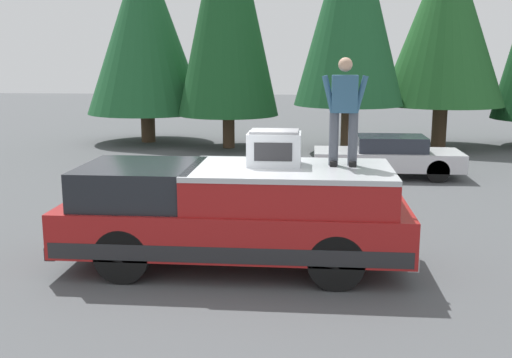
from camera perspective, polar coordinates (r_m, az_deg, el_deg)
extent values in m
plane|color=#4C4F51|center=(10.07, -4.76, -8.05)|extent=(90.00, 90.00, 0.00)
cube|color=maroon|center=(9.80, -2.01, -4.28)|extent=(2.00, 5.50, 0.70)
cube|color=#232326|center=(9.85, -2.01, -5.36)|extent=(2.01, 5.39, 0.24)
cube|color=black|center=(9.94, -10.73, -0.39)|extent=(1.84, 1.87, 0.60)
cube|color=maroon|center=(9.58, 3.19, -0.89)|extent=(1.92, 3.19, 0.52)
cube|color=#B7BABF|center=(9.52, 3.21, 0.88)|extent=(1.94, 3.19, 0.08)
cube|color=#232326|center=(10.54, -16.74, -5.16)|extent=(1.96, 0.16, 0.20)
cube|color=#B2B5BA|center=(9.92, 13.70, -6.04)|extent=(1.96, 0.16, 0.20)
cylinder|color=black|center=(9.42, -12.41, -6.99)|extent=(0.30, 0.84, 0.84)
cylinder|color=black|center=(10.98, -9.76, -4.23)|extent=(0.30, 0.84, 0.84)
cylinder|color=black|center=(9.01, 7.53, -7.67)|extent=(0.30, 0.84, 0.84)
cylinder|color=black|center=(10.63, 7.17, -4.67)|extent=(0.30, 0.84, 0.84)
cube|color=silver|center=(9.66, 1.74, 2.85)|extent=(0.64, 0.84, 0.52)
cube|color=#2D2D30|center=(9.34, 1.62, 2.55)|extent=(0.01, 0.59, 0.29)
cube|color=#99999E|center=(9.62, 1.75, 4.50)|extent=(0.58, 0.76, 0.04)
cylinder|color=#4C515B|center=(9.71, 9.09, 3.71)|extent=(0.15, 0.15, 0.84)
cube|color=black|center=(9.73, 9.03, 1.46)|extent=(0.26, 0.11, 0.08)
cylinder|color=#4C515B|center=(9.69, 7.32, 3.75)|extent=(0.15, 0.15, 0.84)
cube|color=black|center=(9.71, 7.27, 1.49)|extent=(0.26, 0.11, 0.08)
cube|color=#335B7A|center=(9.63, 8.32, 7.91)|extent=(0.24, 0.40, 0.58)
sphere|color=tan|center=(9.62, 8.40, 10.59)|extent=(0.22, 0.22, 0.22)
cylinder|color=#335B7A|center=(9.62, 9.80, 7.86)|extent=(0.09, 0.23, 0.58)
cylinder|color=#335B7A|center=(9.59, 6.86, 7.94)|extent=(0.09, 0.23, 0.58)
cube|color=silver|center=(17.56, 12.21, 1.81)|extent=(1.64, 4.10, 0.50)
cube|color=#282D38|center=(17.51, 12.60, 3.29)|extent=(1.31, 1.89, 0.42)
cylinder|color=black|center=(16.77, 8.16, 0.88)|extent=(0.20, 0.62, 0.62)
cylinder|color=black|center=(18.19, 7.94, 1.71)|extent=(0.20, 0.62, 0.62)
cylinder|color=black|center=(17.10, 16.70, 0.72)|extent=(0.20, 0.62, 0.62)
cylinder|color=black|center=(18.49, 15.83, 1.55)|extent=(0.20, 0.62, 0.62)
cylinder|color=#4C3826|center=(23.84, 16.84, 4.78)|extent=(0.54, 0.54, 1.57)
cone|color=#235B28|center=(23.74, 17.39, 14.15)|extent=(4.49, 4.49, 6.22)
cylinder|color=#4C3826|center=(22.02, 8.57, 4.75)|extent=(0.46, 0.46, 1.66)
cone|color=#1E562D|center=(21.95, 8.92, 16.16)|extent=(3.84, 3.84, 7.08)
cylinder|color=#4C3826|center=(22.66, -2.58, 4.50)|extent=(0.44, 0.44, 1.22)
cylinder|color=#4C3826|center=(24.60, -10.10, 4.81)|extent=(0.55, 0.55, 1.16)
cone|color=#1E562D|center=(24.47, -10.42, 13.83)|extent=(4.62, 4.62, 6.56)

